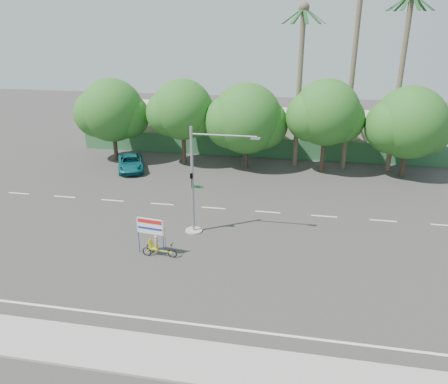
# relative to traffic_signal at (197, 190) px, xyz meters

# --- Properties ---
(ground) EXTENTS (120.00, 120.00, 0.00)m
(ground) POSITION_rel_traffic_signal_xyz_m (2.20, -3.98, -2.92)
(ground) COLOR #33302D
(ground) RESTS_ON ground
(sidewalk_near) EXTENTS (50.00, 2.40, 0.12)m
(sidewalk_near) POSITION_rel_traffic_signal_xyz_m (2.20, -11.48, -2.86)
(sidewalk_near) COLOR gray
(sidewalk_near) RESTS_ON ground
(fence) EXTENTS (38.00, 0.08, 2.00)m
(fence) POSITION_rel_traffic_signal_xyz_m (2.20, 17.52, -1.92)
(fence) COLOR #336B3D
(fence) RESTS_ON ground
(building_left) EXTENTS (12.00, 8.00, 4.00)m
(building_left) POSITION_rel_traffic_signal_xyz_m (-7.80, 22.02, -0.92)
(building_left) COLOR beige
(building_left) RESTS_ON ground
(building_right) EXTENTS (14.00, 8.00, 3.60)m
(building_right) POSITION_rel_traffic_signal_xyz_m (10.20, 22.02, -1.12)
(building_right) COLOR beige
(building_right) RESTS_ON ground
(tree_far_left) EXTENTS (7.14, 6.00, 7.96)m
(tree_far_left) POSITION_rel_traffic_signal_xyz_m (-11.85, 14.02, 1.84)
(tree_far_left) COLOR #473828
(tree_far_left) RESTS_ON ground
(tree_left) EXTENTS (6.66, 5.60, 8.07)m
(tree_left) POSITION_rel_traffic_signal_xyz_m (-4.85, 14.02, 2.14)
(tree_left) COLOR #473828
(tree_left) RESTS_ON ground
(tree_center) EXTENTS (7.62, 6.40, 7.85)m
(tree_center) POSITION_rel_traffic_signal_xyz_m (1.14, 14.02, 1.55)
(tree_center) COLOR #473828
(tree_center) RESTS_ON ground
(tree_right) EXTENTS (6.90, 5.80, 8.36)m
(tree_right) POSITION_rel_traffic_signal_xyz_m (8.15, 14.02, 2.32)
(tree_right) COLOR #473828
(tree_right) RESTS_ON ground
(tree_far_right) EXTENTS (7.38, 6.20, 7.94)m
(tree_far_right) POSITION_rel_traffic_signal_xyz_m (15.15, 14.02, 1.73)
(tree_far_right) COLOR #473828
(tree_far_right) RESTS_ON ground
(palm_tall) EXTENTS (3.73, 3.79, 17.45)m
(palm_tall) POSITION_rel_traffic_signal_xyz_m (10.20, 15.52, 7.55)
(palm_tall) COLOR #70604C
(palm_tall) RESTS_ON ground
(palm_mid) EXTENTS (3.73, 3.79, 15.45)m
(palm_mid) POSITION_rel_traffic_signal_xyz_m (14.20, 15.52, 6.48)
(palm_mid) COLOR #70604C
(palm_mid) RESTS_ON ground
(palm_short) EXTENTS (3.73, 3.79, 14.45)m
(palm_short) POSITION_rel_traffic_signal_xyz_m (5.70, 15.52, 5.94)
(palm_short) COLOR #70604C
(palm_short) RESTS_ON ground
(traffic_signal) EXTENTS (4.72, 1.10, 7.00)m
(traffic_signal) POSITION_rel_traffic_signal_xyz_m (0.00, 0.00, 0.00)
(traffic_signal) COLOR gray
(traffic_signal) RESTS_ON ground
(trike_billboard) EXTENTS (2.46, 0.71, 2.43)m
(trike_billboard) POSITION_rel_traffic_signal_xyz_m (-1.79, -3.39, -1.94)
(trike_billboard) COLOR black
(trike_billboard) RESTS_ON ground
(pickup_truck) EXTENTS (4.00, 5.38, 1.36)m
(pickup_truck) POSITION_rel_traffic_signal_xyz_m (-9.18, 11.31, -2.24)
(pickup_truck) COLOR #0D5760
(pickup_truck) RESTS_ON ground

